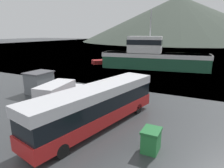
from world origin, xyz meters
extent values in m
plane|color=slate|center=(0.00, 139.55, 0.00)|extent=(240.00, 240.00, 0.00)
cone|color=#424C42|center=(-20.87, 172.93, 17.78)|extent=(154.95, 154.95, 35.56)
cube|color=red|center=(0.45, 8.72, 0.94)|extent=(4.83, 12.33, 0.97)
cube|color=black|center=(0.45, 8.72, 1.98)|extent=(4.73, 12.09, 1.11)
cube|color=silver|center=(0.45, 8.72, 2.88)|extent=(4.83, 12.33, 0.69)
cube|color=black|center=(1.69, 14.66, 1.78)|extent=(2.09, 0.49, 1.50)
cylinder|color=black|center=(0.28, 13.08, 0.45)|extent=(0.48, 0.94, 0.90)
cylinder|color=black|center=(2.35, 12.65, 0.45)|extent=(0.48, 0.94, 0.90)
cylinder|color=black|center=(-1.45, 4.80, 0.45)|extent=(0.48, 0.94, 0.90)
cylinder|color=black|center=(0.63, 4.36, 0.45)|extent=(0.48, 0.94, 0.90)
cube|color=silver|center=(-5.00, 10.23, 1.41)|extent=(2.67, 4.52, 2.12)
cube|color=silver|center=(-5.50, 13.23, 0.93)|extent=(2.27, 2.13, 1.17)
cube|color=black|center=(-5.35, 12.35, 1.89)|extent=(1.69, 0.34, 0.74)
cylinder|color=black|center=(-6.33, 12.84, 0.35)|extent=(0.33, 0.73, 0.70)
cylinder|color=black|center=(-4.58, 13.13, 0.35)|extent=(0.33, 0.73, 0.70)
cylinder|color=black|center=(-5.71, 9.13, 0.35)|extent=(0.33, 0.73, 0.70)
cylinder|color=black|center=(-3.96, 9.42, 0.35)|extent=(0.33, 0.73, 0.70)
cube|color=#1E5138|center=(-2.48, 35.96, 1.56)|extent=(20.96, 7.86, 3.12)
cube|color=white|center=(-2.48, 35.96, 2.73)|extent=(21.17, 7.94, 0.78)
cube|color=white|center=(-4.50, 35.64, 4.74)|extent=(6.99, 4.29, 3.25)
cube|color=black|center=(-4.50, 35.64, 5.23)|extent=(7.13, 4.41, 0.97)
cylinder|color=#B2B2B7|center=(-3.53, 35.80, 8.82)|extent=(0.20, 0.20, 4.90)
cube|color=#287F3D|center=(5.06, 7.36, 0.65)|extent=(0.97, 1.22, 1.29)
cube|color=#226C34|center=(5.06, 7.36, 1.37)|extent=(1.07, 1.34, 0.14)
cube|color=slate|center=(-10.45, 13.43, 1.22)|extent=(2.24, 2.77, 2.44)
cube|color=#4C4C51|center=(-10.45, 13.43, 2.50)|extent=(2.46, 3.04, 0.12)
cube|color=maroon|center=(-14.38, 37.39, 0.47)|extent=(5.93, 6.14, 0.94)
cylinder|color=#B29919|center=(-1.23, 18.19, 0.27)|extent=(0.26, 0.26, 0.54)
sphere|color=#B29919|center=(-1.23, 18.19, 0.62)|extent=(0.30, 0.30, 0.30)
camera|label=1|loc=(7.83, -3.47, 7.11)|focal=32.00mm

